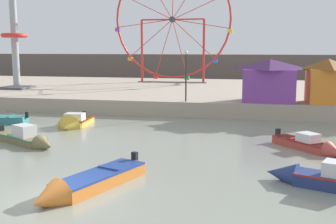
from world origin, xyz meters
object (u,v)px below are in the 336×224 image
(motorboat_orange_hull, at_px, (84,184))
(motorboat_faded_red, at_px, (311,145))
(carnival_booth_orange_canopy, at_px, (327,80))
(promenade_lamp_near, at_px, (186,68))
(motorboat_mustard_yellow, at_px, (73,123))
(motorboat_olive_wood, at_px, (28,139))
(motorboat_navy_blue, at_px, (335,180))
(drop_tower_steel_tower, at_px, (14,31))
(ferris_wheel_red_frame, at_px, (172,21))
(carnival_booth_purple_stall, at_px, (270,80))

(motorboat_orange_hull, bearing_deg, motorboat_faded_red, 153.37)
(carnival_booth_orange_canopy, relative_size, promenade_lamp_near, 0.85)
(motorboat_mustard_yellow, xyz_separation_m, promenade_lamp_near, (6.86, 5.95, 3.54))
(motorboat_olive_wood, distance_m, carnival_booth_orange_canopy, 21.94)
(motorboat_navy_blue, bearing_deg, motorboat_orange_hull, 34.73)
(motorboat_mustard_yellow, distance_m, drop_tower_steel_tower, 18.72)
(motorboat_olive_wood, bearing_deg, motorboat_navy_blue, 12.91)
(motorboat_mustard_yellow, height_order, ferris_wheel_red_frame, ferris_wheel_red_frame)
(carnival_booth_orange_canopy, xyz_separation_m, promenade_lamp_near, (-10.66, -1.21, 0.84))
(drop_tower_steel_tower, distance_m, carnival_booth_orange_canopy, 30.32)
(motorboat_mustard_yellow, distance_m, carnival_booth_purple_stall, 15.32)
(ferris_wheel_red_frame, distance_m, promenade_lamp_near, 19.20)
(motorboat_navy_blue, relative_size, drop_tower_steel_tower, 0.41)
(drop_tower_steel_tower, bearing_deg, motorboat_olive_wood, -56.93)
(motorboat_mustard_yellow, distance_m, promenade_lamp_near, 9.74)
(motorboat_faded_red, xyz_separation_m, carnival_booth_purple_stall, (-1.97, 10.83, 2.65))
(promenade_lamp_near, bearing_deg, carnival_booth_purple_stall, 10.91)
(carnival_booth_purple_stall, relative_size, promenade_lamp_near, 1.13)
(motorboat_mustard_yellow, height_order, drop_tower_steel_tower, drop_tower_steel_tower)
(motorboat_faded_red, xyz_separation_m, ferris_wheel_red_frame, (-13.13, 27.58, 8.27))
(motorboat_faded_red, xyz_separation_m, motorboat_navy_blue, (0.12, -6.24, 0.07))
(motorboat_olive_wood, xyz_separation_m, ferris_wheel_red_frame, (2.30, 29.44, 8.25))
(motorboat_faded_red, bearing_deg, drop_tower_steel_tower, -161.68)
(motorboat_olive_wood, relative_size, carnival_booth_orange_canopy, 1.47)
(motorboat_orange_hull, relative_size, motorboat_navy_blue, 0.95)
(motorboat_mustard_yellow, height_order, motorboat_navy_blue, motorboat_navy_blue)
(motorboat_mustard_yellow, height_order, motorboat_orange_hull, motorboat_mustard_yellow)
(motorboat_navy_blue, bearing_deg, drop_tower_steel_tower, -18.58)
(motorboat_olive_wood, distance_m, motorboat_orange_hull, 9.15)
(carnival_booth_orange_canopy, bearing_deg, promenade_lamp_near, -176.45)
(promenade_lamp_near, bearing_deg, drop_tower_steel_tower, 160.45)
(carnival_booth_orange_canopy, distance_m, promenade_lamp_near, 10.76)
(motorboat_olive_wood, xyz_separation_m, drop_tower_steel_tower, (-11.83, 18.16, 6.75))
(motorboat_faded_red, relative_size, motorboat_navy_blue, 0.69)
(ferris_wheel_red_frame, bearing_deg, motorboat_orange_hull, -83.73)
(motorboat_faded_red, height_order, motorboat_navy_blue, motorboat_navy_blue)
(motorboat_mustard_yellow, relative_size, motorboat_orange_hull, 0.73)
(ferris_wheel_red_frame, distance_m, drop_tower_steel_tower, 18.14)
(motorboat_mustard_yellow, height_order, promenade_lamp_near, promenade_lamp_near)
(motorboat_olive_wood, bearing_deg, drop_tower_steel_tower, 151.70)
(motorboat_orange_hull, bearing_deg, motorboat_olive_wood, -116.33)
(motorboat_olive_wood, xyz_separation_m, motorboat_navy_blue, (15.54, -4.38, 0.04))
(motorboat_faded_red, relative_size, drop_tower_steel_tower, 0.28)
(motorboat_olive_wood, height_order, carnival_booth_purple_stall, carnival_booth_purple_stall)
(motorboat_orange_hull, bearing_deg, ferris_wheel_red_frame, -153.31)
(motorboat_mustard_yellow, distance_m, motorboat_navy_blue, 18.27)
(ferris_wheel_red_frame, bearing_deg, motorboat_faded_red, -64.54)
(motorboat_faded_red, distance_m, motorboat_mustard_yellow, 15.67)
(motorboat_mustard_yellow, height_order, carnival_booth_orange_canopy, carnival_booth_orange_canopy)
(motorboat_olive_wood, height_order, drop_tower_steel_tower, drop_tower_steel_tower)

